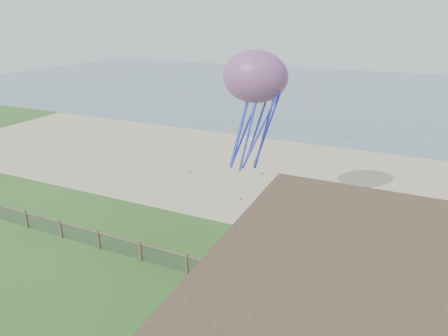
{
  "coord_description": "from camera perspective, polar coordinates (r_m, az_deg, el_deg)",
  "views": [
    {
      "loc": [
        9.37,
        -9.57,
        12.99
      ],
      "look_at": [
        1.26,
        8.0,
        5.63
      ],
      "focal_mm": 32.0,
      "sensor_mm": 36.0,
      "label": 1
    }
  ],
  "objects": [
    {
      "name": "sand_beach",
      "position": [
        35.4,
        7.66,
        -0.88
      ],
      "size": [
        72.0,
        20.0,
        0.02
      ],
      "primitive_type": "cube",
      "color": "#C6B18F",
      "rests_on": "ground"
    },
    {
      "name": "ocean",
      "position": [
        77.25,
        17.73,
        10.19
      ],
      "size": [
        160.0,
        68.0,
        0.02
      ],
      "primitive_type": "cube",
      "color": "slate",
      "rests_on": "ground"
    },
    {
      "name": "chainlink_fence",
      "position": [
        22.02,
        -5.32,
        -13.67
      ],
      "size": [
        36.2,
        0.2,
        1.25
      ],
      "primitive_type": null,
      "color": "brown",
      "rests_on": "ground"
    },
    {
      "name": "octopus_kite",
      "position": [
        24.38,
        4.31,
        8.23
      ],
      "size": [
        3.9,
        2.85,
        7.75
      ],
      "primitive_type": null,
      "rotation": [
        0.0,
        0.0,
        -0.05
      ],
      "color": "#FE283A"
    }
  ]
}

